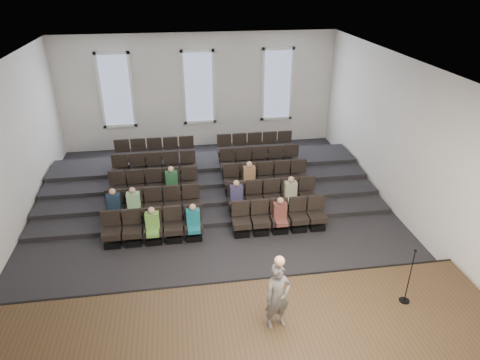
# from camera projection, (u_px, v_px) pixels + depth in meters

# --- Properties ---
(ground) EXTENTS (14.00, 14.00, 0.00)m
(ground) POSITION_uv_depth(u_px,v_px,m) (216.00, 226.00, 13.65)
(ground) COLOR black
(ground) RESTS_ON ground
(ceiling) EXTENTS (12.00, 14.00, 0.02)m
(ceiling) POSITION_uv_depth(u_px,v_px,m) (211.00, 68.00, 11.40)
(ceiling) COLOR white
(ceiling) RESTS_ON ground
(wall_back) EXTENTS (12.00, 0.04, 5.00)m
(wall_back) POSITION_uv_depth(u_px,v_px,m) (199.00, 92.00, 18.73)
(wall_back) COLOR silver
(wall_back) RESTS_ON ground
(wall_front) EXTENTS (12.00, 0.04, 5.00)m
(wall_front) POSITION_uv_depth(u_px,v_px,m) (259.00, 339.00, 6.33)
(wall_front) COLOR silver
(wall_front) RESTS_ON ground
(wall_right) EXTENTS (0.04, 14.00, 5.00)m
(wall_right) POSITION_uv_depth(u_px,v_px,m) (406.00, 143.00, 13.33)
(wall_right) COLOR silver
(wall_right) RESTS_ON ground
(stage) EXTENTS (11.80, 3.60, 0.50)m
(stage) POSITION_uv_depth(u_px,v_px,m) (240.00, 346.00, 9.03)
(stage) COLOR #3F2F1B
(stage) RESTS_ON ground
(stage_lip) EXTENTS (11.80, 0.06, 0.52)m
(stage_lip) POSITION_uv_depth(u_px,v_px,m) (229.00, 290.00, 10.60)
(stage_lip) COLOR black
(stage_lip) RESTS_ON ground
(risers) EXTENTS (11.80, 4.80, 0.60)m
(risers) POSITION_uv_depth(u_px,v_px,m) (208.00, 177.00, 16.37)
(risers) COLOR black
(risers) RESTS_ON ground
(seating_rows) EXTENTS (6.80, 4.70, 1.67)m
(seating_rows) POSITION_uv_depth(u_px,v_px,m) (211.00, 185.00, 14.71)
(seating_rows) COLOR black
(seating_rows) RESTS_ON ground
(windows) EXTENTS (8.44, 0.10, 3.24)m
(windows) POSITION_uv_depth(u_px,v_px,m) (199.00, 88.00, 18.58)
(windows) COLOR white
(windows) RESTS_ON wall_back
(audience) EXTENTS (6.05, 2.64, 1.10)m
(audience) POSITION_uv_depth(u_px,v_px,m) (204.00, 200.00, 13.54)
(audience) COLOR #6AA943
(audience) RESTS_ON seating_rows
(speaker) EXTENTS (0.64, 0.49, 1.56)m
(speaker) POSITION_uv_depth(u_px,v_px,m) (278.00, 297.00, 8.90)
(speaker) COLOR #605D5B
(speaker) RESTS_ON stage
(mic_stand) EXTENTS (0.24, 0.24, 1.45)m
(mic_stand) POSITION_uv_depth(u_px,v_px,m) (407.00, 286.00, 9.70)
(mic_stand) COLOR black
(mic_stand) RESTS_ON stage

